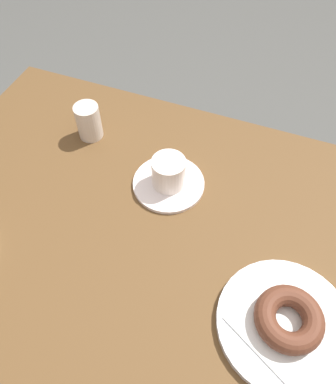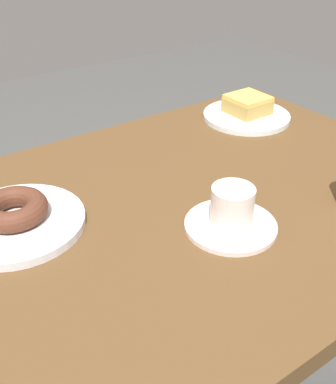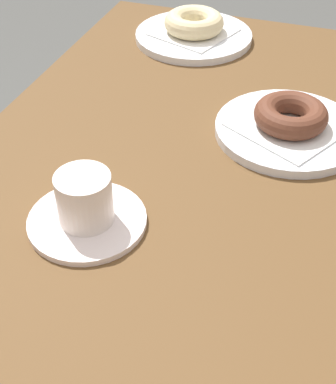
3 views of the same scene
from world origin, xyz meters
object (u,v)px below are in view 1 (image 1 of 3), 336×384
at_px(coffee_cup, 169,176).
at_px(sugar_jar, 89,122).
at_px(donut_chocolate_ring, 289,319).
at_px(plate_chocolate_ring, 285,324).

relative_size(coffee_cup, sugar_jar, 1.80).
bearing_deg(donut_chocolate_ring, plate_chocolate_ring, 0.00).
relative_size(donut_chocolate_ring, sugar_jar, 1.33).
distance_m(coffee_cup, sugar_jar, 0.23).
relative_size(plate_chocolate_ring, donut_chocolate_ring, 2.02).
distance_m(plate_chocolate_ring, sugar_jar, 0.58).
distance_m(donut_chocolate_ring, coffee_cup, 0.35).
bearing_deg(sugar_jar, donut_chocolate_ring, -28.89).
height_order(plate_chocolate_ring, donut_chocolate_ring, donut_chocolate_ring).
bearing_deg(sugar_jar, plate_chocolate_ring, -28.89).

